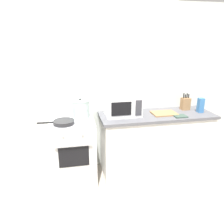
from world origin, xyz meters
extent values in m
plane|color=#9E9384|center=(0.00, 0.00, 0.00)|extent=(10.00, 10.00, 0.00)
cube|color=silver|center=(0.30, 0.97, 1.25)|extent=(4.40, 0.10, 2.50)
cube|color=white|center=(0.90, 0.62, 0.44)|extent=(1.64, 0.56, 0.88)
cube|color=#59595E|center=(0.90, 0.62, 0.90)|extent=(1.70, 0.60, 0.04)
cube|color=white|center=(-0.35, 0.60, 0.45)|extent=(0.60, 0.60, 0.90)
cube|color=#B7B7BC|center=(-0.35, 0.60, 0.91)|extent=(0.60, 0.60, 0.02)
cube|color=black|center=(-0.35, 0.30, 0.52)|extent=(0.39, 0.01, 0.28)
cylinder|color=silver|center=(-0.35, 0.27, 0.70)|extent=(0.48, 0.02, 0.02)
cylinder|color=silver|center=(-0.47, 0.29, 0.84)|extent=(0.04, 0.02, 0.04)
cylinder|color=silver|center=(-0.23, 0.29, 0.84)|extent=(0.04, 0.02, 0.04)
cylinder|color=silver|center=(-0.22, 0.68, 1.04)|extent=(0.24, 0.24, 0.24)
cylinder|color=silver|center=(-0.22, 0.68, 1.17)|extent=(0.25, 0.25, 0.01)
sphere|color=black|center=(-0.22, 0.68, 1.19)|extent=(0.03, 0.03, 0.03)
cylinder|color=silver|center=(-0.36, 0.68, 1.12)|extent=(0.05, 0.01, 0.01)
cylinder|color=silver|center=(-0.08, 0.68, 1.12)|extent=(0.05, 0.01, 0.01)
cylinder|color=#28282B|center=(-0.45, 0.47, 0.95)|extent=(0.27, 0.27, 0.05)
cylinder|color=black|center=(-0.69, 0.47, 0.96)|extent=(0.20, 0.02, 0.02)
cube|color=white|center=(0.38, 0.68, 1.07)|extent=(0.50, 0.36, 0.30)
cube|color=black|center=(0.32, 0.50, 1.07)|extent=(0.28, 0.01, 0.19)
cube|color=#38383D|center=(0.57, 0.50, 1.07)|extent=(0.09, 0.01, 0.22)
cube|color=#997047|center=(1.00, 0.60, 0.93)|extent=(0.36, 0.26, 0.02)
cube|color=#997047|center=(1.42, 0.74, 1.02)|extent=(0.13, 0.10, 0.19)
cylinder|color=black|center=(1.37, 0.74, 1.15)|extent=(0.02, 0.02, 0.07)
cylinder|color=black|center=(1.40, 0.74, 1.14)|extent=(0.02, 0.02, 0.06)
cylinder|color=black|center=(1.43, 0.74, 1.15)|extent=(0.02, 0.02, 0.07)
cylinder|color=black|center=(1.46, 0.74, 1.14)|extent=(0.02, 0.02, 0.06)
cube|color=teal|center=(1.57, 0.57, 1.03)|extent=(0.08, 0.08, 0.22)
cube|color=#384C42|center=(1.18, 0.44, 0.93)|extent=(0.18, 0.14, 0.02)
camera|label=1|loc=(-0.35, -2.23, 1.93)|focal=34.62mm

